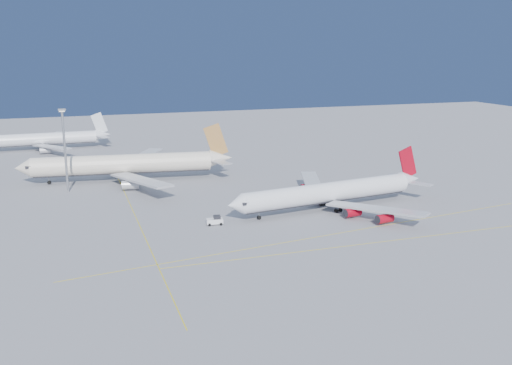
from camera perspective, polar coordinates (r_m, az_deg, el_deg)
name	(u,v)px	position (r m, az deg, el deg)	size (l,w,h in m)	color
ground	(317,227)	(137.07, 6.14, -4.48)	(500.00, 500.00, 0.00)	slate
taxiway_lines	(250,226)	(137.53, -0.57, -4.34)	(118.86, 140.00, 0.02)	#DAC00C
airliner_virgin	(332,192)	(152.01, 7.61, -0.97)	(60.14, 53.56, 14.86)	white
airliner_etihad	(128,164)	(186.64, -12.69, 1.81)	(68.13, 62.57, 17.78)	beige
airliner_third	(44,139)	(253.50, -20.47, 4.09)	(54.87, 50.65, 14.74)	white
pushback_tug	(215,220)	(138.43, -4.11, -3.81)	(4.15, 2.78, 2.23)	white
light_mast	(64,144)	(175.20, -18.61, 3.72)	(2.13, 2.13, 24.59)	gray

